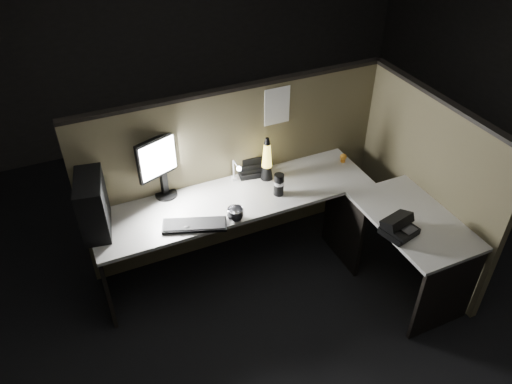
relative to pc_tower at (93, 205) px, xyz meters
name	(u,v)px	position (x,y,z in m)	size (l,w,h in m)	color
floor	(282,305)	(1.22, -0.68, -0.95)	(6.00, 6.00, 0.00)	black
room_shell	(291,132)	(1.22, -0.68, 0.67)	(6.00, 6.00, 6.00)	silver
partition_back	(237,170)	(1.22, 0.25, -0.20)	(2.66, 0.06, 1.50)	brown
partition_right	(424,185)	(2.55, -0.58, -0.20)	(0.06, 1.66, 1.50)	brown
desk	(291,227)	(1.40, -0.43, -0.37)	(2.60, 1.60, 0.73)	beige
pc_tower	(93,205)	(0.00, 0.00, 0.00)	(0.19, 0.42, 0.44)	black
monitor	(161,161)	(0.57, 0.20, 0.11)	(0.40, 0.20, 0.54)	black
keyboard	(195,225)	(0.66, -0.28, -0.21)	(0.48, 0.16, 0.02)	black
mouse	(187,228)	(0.60, -0.29, -0.20)	(0.08, 0.06, 0.03)	black
clip_lamp	(236,171)	(1.15, 0.10, -0.10)	(0.04, 0.16, 0.21)	silver
organizer	(251,167)	(1.34, 0.21, -0.18)	(0.28, 0.25, 0.19)	black
lava_lamp	(267,162)	(1.42, 0.07, -0.06)	(0.11, 0.11, 0.39)	black
travel_mug	(279,185)	(1.41, -0.18, -0.12)	(0.09, 0.09, 0.19)	black
steel_mug	(235,214)	(0.97, -0.33, -0.17)	(0.13, 0.13, 0.11)	silver
figurine	(343,157)	(2.14, 0.01, -0.17)	(0.06, 0.06, 0.06)	orange
pinned_paper	(277,106)	(1.57, 0.22, 0.35)	(0.23, 0.00, 0.32)	white
desk_phone	(398,227)	(2.00, -0.95, -0.17)	(0.28, 0.28, 0.14)	black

